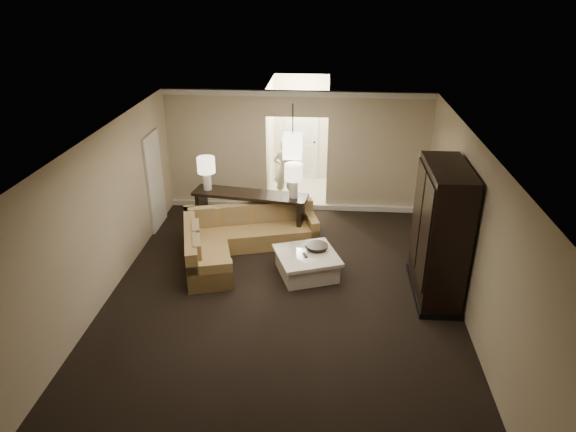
# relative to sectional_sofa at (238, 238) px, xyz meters

# --- Properties ---
(ground) EXTENTS (8.00, 8.00, 0.00)m
(ground) POSITION_rel_sectional_sofa_xyz_m (1.02, -1.71, -0.32)
(ground) COLOR black
(ground) RESTS_ON ground
(wall_back) EXTENTS (6.00, 0.04, 2.80)m
(wall_back) POSITION_rel_sectional_sofa_xyz_m (1.02, 2.29, 1.08)
(wall_back) COLOR #C1AB92
(wall_back) RESTS_ON ground
(wall_left) EXTENTS (0.04, 8.00, 2.80)m
(wall_left) POSITION_rel_sectional_sofa_xyz_m (-1.98, -1.71, 1.08)
(wall_left) COLOR #C1AB92
(wall_left) RESTS_ON ground
(wall_right) EXTENTS (0.04, 8.00, 2.80)m
(wall_right) POSITION_rel_sectional_sofa_xyz_m (4.02, -1.71, 1.08)
(wall_right) COLOR #C1AB92
(wall_right) RESTS_ON ground
(ceiling) EXTENTS (6.00, 8.00, 0.02)m
(ceiling) POSITION_rel_sectional_sofa_xyz_m (1.02, -1.71, 2.48)
(ceiling) COLOR white
(ceiling) RESTS_ON wall_back
(crown_molding) EXTENTS (6.00, 0.10, 0.12)m
(crown_molding) POSITION_rel_sectional_sofa_xyz_m (1.02, 2.24, 2.41)
(crown_molding) COLOR silver
(crown_molding) RESTS_ON wall_back
(baseboard) EXTENTS (6.00, 0.10, 0.12)m
(baseboard) POSITION_rel_sectional_sofa_xyz_m (1.02, 2.24, -0.26)
(baseboard) COLOR silver
(baseboard) RESTS_ON ground
(side_door) EXTENTS (0.05, 0.90, 2.10)m
(side_door) POSITION_rel_sectional_sofa_xyz_m (-1.95, 1.09, 0.73)
(side_door) COLOR white
(side_door) RESTS_ON ground
(foyer) EXTENTS (1.44, 2.02, 2.80)m
(foyer) POSITION_rel_sectional_sofa_xyz_m (1.02, 3.63, 0.98)
(foyer) COLOR beige
(foyer) RESTS_ON ground
(sectional_sofa) EXTENTS (2.81, 2.69, 0.80)m
(sectional_sofa) POSITION_rel_sectional_sofa_xyz_m (0.00, 0.00, 0.00)
(sectional_sofa) COLOR brown
(sectional_sofa) RESTS_ON ground
(coffee_table) EXTENTS (1.37, 1.37, 0.45)m
(coffee_table) POSITION_rel_sectional_sofa_xyz_m (1.41, -0.71, -0.10)
(coffee_table) COLOR white
(coffee_table) RESTS_ON ground
(console_table) EXTENTS (2.47, 0.90, 0.93)m
(console_table) POSITION_rel_sectional_sofa_xyz_m (0.14, 0.87, 0.24)
(console_table) COLOR black
(console_table) RESTS_ON ground
(armoire) EXTENTS (0.70, 1.63, 2.35)m
(armoire) POSITION_rel_sectional_sofa_xyz_m (3.63, -1.15, 0.81)
(armoire) COLOR black
(armoire) RESTS_ON ground
(drink_table) EXTENTS (0.41, 0.41, 0.51)m
(drink_table) POSITION_rel_sectional_sofa_xyz_m (1.59, -0.51, 0.05)
(drink_table) COLOR black
(drink_table) RESTS_ON ground
(table_lamp_left) EXTENTS (0.37, 0.37, 0.71)m
(table_lamp_left) POSITION_rel_sectional_sofa_xyz_m (-0.79, 1.01, 1.09)
(table_lamp_left) COLOR white
(table_lamp_left) RESTS_ON console_table
(table_lamp_right) EXTENTS (0.37, 0.37, 0.71)m
(table_lamp_right) POSITION_rel_sectional_sofa_xyz_m (1.06, 0.73, 1.09)
(table_lamp_right) COLOR white
(table_lamp_right) RESTS_ON console_table
(pendant_light) EXTENTS (0.38, 0.38, 1.09)m
(pendant_light) POSITION_rel_sectional_sofa_xyz_m (1.02, 0.99, 1.63)
(pendant_light) COLOR black
(pendant_light) RESTS_ON ceiling
(person) EXTENTS (0.63, 0.43, 1.72)m
(person) POSITION_rel_sectional_sofa_xyz_m (0.71, 2.76, 0.54)
(person) COLOR beige
(person) RESTS_ON ground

